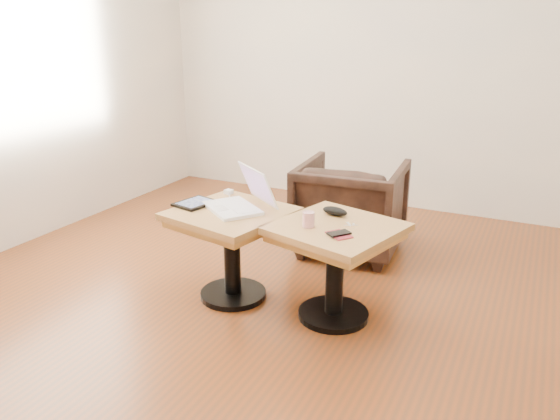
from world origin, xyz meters
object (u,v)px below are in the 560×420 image
at_px(laptop, 241,200).
at_px(armchair, 351,207).
at_px(side_table_right, 336,249).
at_px(striped_cup, 308,219).

relative_size(laptop, armchair, 0.66).
bearing_deg(armchair, side_table_right, 99.67).
xyz_separation_m(striped_cup, armchair, (-0.12, 1.04, -0.26)).
height_order(striped_cup, armchair, armchair).
bearing_deg(side_table_right, laptop, -166.75).
bearing_deg(striped_cup, laptop, 167.23).
bearing_deg(side_table_right, striped_cup, -130.18).
height_order(laptop, armchair, laptop).
distance_m(side_table_right, laptop, 0.62).
bearing_deg(armchair, striped_cup, 91.88).
bearing_deg(striped_cup, side_table_right, 34.56).
xyz_separation_m(laptop, striped_cup, (0.47, -0.11, -0.01)).
relative_size(side_table_right, armchair, 1.02).
bearing_deg(laptop, armchair, 105.14).
bearing_deg(side_table_right, armchair, 119.46).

